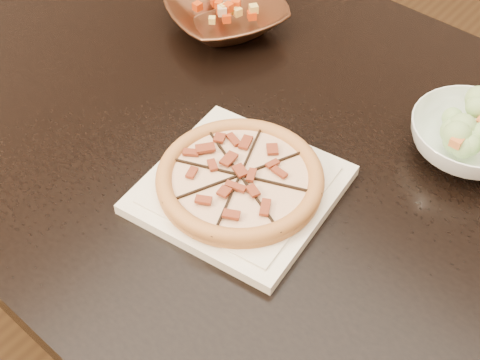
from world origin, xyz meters
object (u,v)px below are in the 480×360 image
Objects in this scene: plate at (240,189)px; pizza at (240,178)px; salad_bowl at (470,139)px; dining_table at (241,155)px; bronze_bowl at (226,15)px.

pizza is (-0.00, 0.00, 0.02)m from plate.
salad_bowl is (0.23, 0.31, -0.00)m from pizza.
dining_table is 0.40m from salad_bowl.
pizza is 1.12× the size of bronze_bowl.
pizza reaches higher than plate.
pizza is at bearing -50.99° from dining_table.
salad_bowl is at bearing 26.22° from dining_table.
dining_table is 6.13× the size of pizza.
dining_table is 7.93× the size of salad_bowl.
bronze_bowl is 0.54m from salad_bowl.
bronze_bowl is at bearing 132.89° from plate.
dining_table is at bearing -44.64° from bronze_bowl.
dining_table is 6.89× the size of bronze_bowl.
plate is at bearing -27.71° from pizza.
bronze_bowl reaches higher than dining_table.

